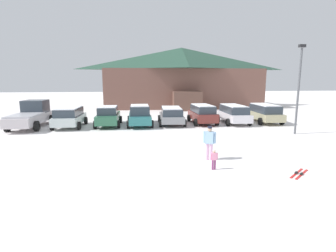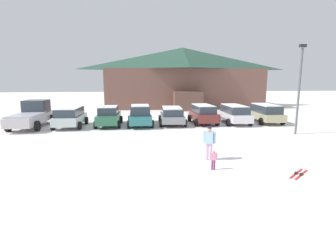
# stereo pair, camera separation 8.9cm
# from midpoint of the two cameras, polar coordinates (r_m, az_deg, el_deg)

# --- Properties ---
(ground) EXTENTS (160.00, 160.00, 0.00)m
(ground) POSITION_cam_midpoint_polar(r_m,az_deg,el_deg) (9.10, 13.07, -15.27)
(ground) COLOR white
(ski_lodge) EXTENTS (22.15, 12.18, 8.40)m
(ski_lodge) POSITION_cam_midpoint_polar(r_m,az_deg,el_deg) (38.87, 3.20, 10.60)
(ski_lodge) COLOR brown
(ski_lodge) RESTS_ON ground
(parked_silver_wagon) EXTENTS (2.30, 4.21, 1.63)m
(parked_silver_wagon) POSITION_cam_midpoint_polar(r_m,az_deg,el_deg) (22.98, -20.44, 1.96)
(parked_silver_wagon) COLOR silver
(parked_silver_wagon) RESTS_ON ground
(parked_green_coupe) EXTENTS (2.10, 4.30, 1.68)m
(parked_green_coupe) POSITION_cam_midpoint_polar(r_m,az_deg,el_deg) (22.69, -12.64, 2.16)
(parked_green_coupe) COLOR #2D6548
(parked_green_coupe) RESTS_ON ground
(parked_teal_hatchback) EXTENTS (2.16, 4.64, 1.76)m
(parked_teal_hatchback) POSITION_cam_midpoint_polar(r_m,az_deg,el_deg) (22.48, -5.96, 2.35)
(parked_teal_hatchback) COLOR #2B7576
(parked_teal_hatchback) RESTS_ON ground
(parked_grey_wagon) EXTENTS (2.44, 4.42, 1.50)m
(parked_grey_wagon) POSITION_cam_midpoint_polar(r_m,az_deg,el_deg) (22.87, 0.96, 2.41)
(parked_grey_wagon) COLOR gray
(parked_grey_wagon) RESTS_ON ground
(parked_maroon_van) EXTENTS (2.16, 4.19, 1.68)m
(parked_maroon_van) POSITION_cam_midpoint_polar(r_m,az_deg,el_deg) (23.49, 7.74, 2.72)
(parked_maroon_van) COLOR maroon
(parked_maroon_van) RESTS_ON ground
(parked_white_suv) EXTENTS (2.18, 4.75, 1.64)m
(parked_white_suv) POSITION_cam_midpoint_polar(r_m,az_deg,el_deg) (24.20, 14.27, 2.68)
(parked_white_suv) COLOR white
(parked_white_suv) RESTS_ON ground
(parked_beige_suv) EXTENTS (2.33, 4.73, 1.66)m
(parked_beige_suv) POSITION_cam_midpoint_polar(r_m,az_deg,el_deg) (25.53, 20.52, 2.74)
(parked_beige_suv) COLOR tan
(parked_beige_suv) RESTS_ON ground
(pickup_truck) EXTENTS (2.39, 5.93, 2.15)m
(pickup_truck) POSITION_cam_midpoint_polar(r_m,az_deg,el_deg) (24.34, -27.27, 2.16)
(pickup_truck) COLOR beige
(pickup_truck) RESTS_ON ground
(skier_adult_in_blue_parka) EXTENTS (0.57, 0.39, 1.67)m
(skier_adult_in_blue_parka) POSITION_cam_midpoint_polar(r_m,az_deg,el_deg) (12.78, 9.14, -3.26)
(skier_adult_in_blue_parka) COLOR #DDAACF
(skier_adult_in_blue_parka) RESTS_ON ground
(skier_child_in_pink_snowsuit) EXTENTS (0.33, 0.14, 0.89)m
(skier_child_in_pink_snowsuit) POSITION_cam_midpoint_polar(r_m,az_deg,el_deg) (11.55, 10.08, -6.98)
(skier_child_in_pink_snowsuit) COLOR #7A2E63
(skier_child_in_pink_snowsuit) RESTS_ON ground
(pair_of_skis) EXTENTS (1.33, 1.20, 0.08)m
(pair_of_skis) POSITION_cam_midpoint_polar(r_m,az_deg,el_deg) (12.25, 26.76, -9.29)
(pair_of_skis) COLOR red
(pair_of_skis) RESTS_ON ground
(lamp_post) EXTENTS (0.44, 0.24, 6.24)m
(lamp_post) POSITION_cam_midpoint_polar(r_m,az_deg,el_deg) (20.65, 26.81, 7.91)
(lamp_post) COLOR #515459
(lamp_post) RESTS_ON ground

